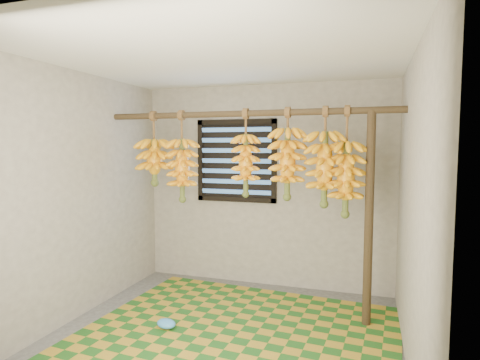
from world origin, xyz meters
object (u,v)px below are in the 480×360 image
at_px(plastic_bag, 166,324).
at_px(woven_mat, 240,331).
at_px(support_post, 369,220).
at_px(banana_bunch_e, 325,169).
at_px(banana_bunch_d, 287,164).
at_px(banana_bunch_a, 154,162).
at_px(banana_bunch_b, 182,170).
at_px(banana_bunch_f, 346,179).
at_px(banana_bunch_c, 246,165).

bearing_deg(plastic_bag, woven_mat, 12.95).
distance_m(support_post, woven_mat, 1.56).
xyz_separation_m(plastic_bag, banana_bunch_e, (1.34, 0.66, 1.41)).
bearing_deg(banana_bunch_d, banana_bunch_e, 0.00).
xyz_separation_m(banana_bunch_a, banana_bunch_b, (0.33, 0.00, -0.08)).
bearing_deg(banana_bunch_d, banana_bunch_f, 0.00).
xyz_separation_m(banana_bunch_d, banana_bunch_f, (0.55, 0.00, -0.13)).
xyz_separation_m(woven_mat, banana_bunch_e, (0.68, 0.51, 1.46)).
bearing_deg(banana_bunch_d, plastic_bag, -146.18).
relative_size(banana_bunch_a, banana_bunch_d, 0.89).
xyz_separation_m(support_post, banana_bunch_f, (-0.21, -0.00, 0.37)).
bearing_deg(woven_mat, banana_bunch_b, 147.91).
relative_size(woven_mat, banana_bunch_b, 2.85).
bearing_deg(support_post, banana_bunch_f, -180.00).
height_order(woven_mat, plastic_bag, plastic_bag).
distance_m(plastic_bag, banana_bunch_b, 1.53).
relative_size(support_post, banana_bunch_f, 1.95).
height_order(plastic_bag, banana_bunch_e, banana_bunch_e).
bearing_deg(banana_bunch_f, support_post, 0.00).
height_order(banana_bunch_c, banana_bunch_d, same).
bearing_deg(banana_bunch_b, woven_mat, -32.09).
bearing_deg(banana_bunch_e, plastic_bag, -153.82).
distance_m(plastic_bag, banana_bunch_e, 2.05).
distance_m(support_post, banana_bunch_c, 1.28).
height_order(woven_mat, banana_bunch_c, banana_bunch_c).
bearing_deg(plastic_bag, banana_bunch_a, 125.75).
bearing_deg(banana_bunch_c, plastic_bag, -130.42).
bearing_deg(banana_bunch_d, banana_bunch_c, 180.00).
distance_m(banana_bunch_b, banana_bunch_e, 1.48).
bearing_deg(plastic_bag, banana_bunch_c, 49.58).
relative_size(support_post, banana_bunch_d, 2.25).
xyz_separation_m(banana_bunch_c, banana_bunch_e, (0.78, 0.00, -0.02)).
distance_m(banana_bunch_a, banana_bunch_c, 1.03).
bearing_deg(support_post, banana_bunch_a, -180.00).
bearing_deg(banana_bunch_a, woven_mat, -23.99).
xyz_separation_m(banana_bunch_b, banana_bunch_e, (1.48, 0.00, 0.04)).
distance_m(banana_bunch_a, banana_bunch_e, 1.81).
xyz_separation_m(plastic_bag, banana_bunch_a, (-0.47, 0.66, 1.46)).
xyz_separation_m(banana_bunch_b, banana_bunch_f, (1.68, -0.00, -0.05)).
bearing_deg(banana_bunch_b, support_post, 0.00).
xyz_separation_m(woven_mat, banana_bunch_f, (0.87, 0.51, 1.37)).
xyz_separation_m(banana_bunch_c, banana_bunch_f, (0.97, -0.00, -0.12)).
xyz_separation_m(banana_bunch_d, banana_bunch_e, (0.36, 0.00, -0.04)).
bearing_deg(banana_bunch_a, support_post, 0.00).
bearing_deg(woven_mat, banana_bunch_c, 101.40).
bearing_deg(woven_mat, banana_bunch_a, 156.01).
height_order(support_post, banana_bunch_e, banana_bunch_e).
height_order(banana_bunch_b, banana_bunch_c, same).
xyz_separation_m(plastic_bag, banana_bunch_f, (1.53, 0.66, 1.32)).
height_order(plastic_bag, banana_bunch_f, banana_bunch_f).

